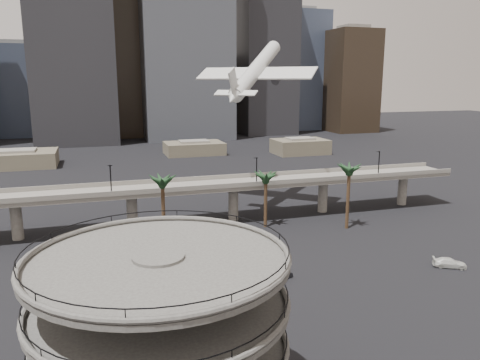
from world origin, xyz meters
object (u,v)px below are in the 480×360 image
object	(u,v)px
car_c	(450,263)
car_b	(280,275)
parking_ramp	(161,326)
car_a	(258,309)
airborne_jet	(256,70)
overpass	(184,191)

from	to	relation	value
car_c	car_b	bearing A→B (deg)	111.84
parking_ramp	car_a	bearing A→B (deg)	48.49
airborne_jet	car_b	bearing A→B (deg)	-153.11
overpass	car_b	bearing A→B (deg)	-74.77
parking_ramp	car_b	size ratio (longest dim) A/B	5.32
parking_ramp	overpass	distance (m)	60.46
parking_ramp	car_b	xyz separation A→B (m)	(21.94, 26.17, -9.15)
car_a	overpass	bearing A→B (deg)	-3.13
car_b	car_c	bearing A→B (deg)	-118.47
airborne_jet	car_a	size ratio (longest dim) A/B	5.92
overpass	car_c	bearing A→B (deg)	-44.29
car_c	car_a	bearing A→B (deg)	128.27
parking_ramp	car_b	bearing A→B (deg)	50.03
car_b	car_a	bearing A→B (deg)	122.23
overpass	car_c	xyz separation A→B (m)	(37.66, -36.73, -6.57)
car_c	overpass	bearing A→B (deg)	75.28
parking_ramp	car_a	world-z (taller)	parking_ramp
airborne_jet	car_a	bearing A→B (deg)	-157.73
parking_ramp	overpass	world-z (taller)	parking_ramp
parking_ramp	overpass	size ratio (longest dim) A/B	0.17
parking_ramp	car_c	size ratio (longest dim) A/B	4.19
overpass	car_a	distance (m)	42.76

